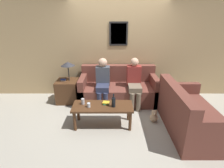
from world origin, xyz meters
TOP-DOWN VIEW (x-y plane):
  - ground_plane at (0.00, 0.00)m, footprint 16.00×16.00m
  - wall_back at (0.00, 1.01)m, footprint 9.00×0.08m
  - couch_main at (0.00, 0.54)m, footprint 1.96×0.90m
  - couch_side at (1.33, -0.74)m, footprint 0.90×1.65m
  - coffee_table at (-0.36, -0.59)m, footprint 1.21×0.50m
  - side_table_with_lamp at (-1.33, 0.51)m, footprint 0.54×0.54m
  - wine_bottle at (-0.14, -0.64)m, footprint 0.08×0.08m
  - drinking_glass at (-0.63, -0.65)m, footprint 0.07×0.07m
  - book_stack at (-0.29, -0.52)m, footprint 0.15×0.14m
  - soda_can at (-0.76, -0.53)m, footprint 0.07×0.07m
  - person_left at (-0.40, 0.33)m, footprint 0.34×0.59m
  - person_right at (0.38, 0.32)m, footprint 0.34×0.63m
  - teddy_bear at (0.73, -0.46)m, footprint 0.17×0.17m

SIDE VIEW (x-z plane):
  - ground_plane at x=0.00m, z-range 0.00..0.00m
  - teddy_bear at x=0.73m, z-range -0.02..0.25m
  - couch_main at x=0.00m, z-range -0.14..0.77m
  - couch_side at x=1.33m, z-range -0.14..0.77m
  - side_table_with_lamp at x=-1.33m, z-range -0.20..0.88m
  - coffee_table at x=-0.36m, z-range 0.16..0.62m
  - book_stack at x=-0.29m, z-range 0.45..0.50m
  - drinking_glass at x=-0.63m, z-range 0.45..0.54m
  - soda_can at x=-0.76m, z-range 0.45..0.58m
  - wine_bottle at x=-0.14m, z-range 0.42..0.69m
  - person_right at x=0.38m, z-range 0.06..1.24m
  - person_left at x=-0.40m, z-range 0.06..1.25m
  - wall_back at x=0.00m, z-range 0.00..2.60m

